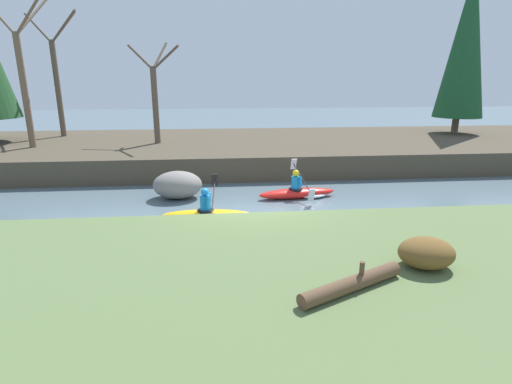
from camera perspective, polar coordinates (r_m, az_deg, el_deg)
name	(u,v)px	position (r m, az deg, el deg)	size (l,w,h in m)	color
ground_plane	(253,225)	(11.43, -0.48, -4.68)	(90.00, 90.00, 0.00)	slate
riverbank_near	(283,319)	(6.53, 3.86, -17.66)	(44.00, 7.85, 0.84)	#5B7042
riverbank_far	(236,150)	(20.48, -2.86, 6.05)	(44.00, 9.56, 1.00)	#4C4233
conifer_tree_mid_left	(466,42)	(25.32, 27.86, 18.42)	(2.59, 2.59, 8.84)	brown
bare_tree_upstream	(24,77)	(20.67, -30.26, 14.03)	(3.60, 3.55, 6.53)	brown
bare_tree_mid_upstream	(57,77)	(23.97, -26.52, 14.48)	(3.59, 3.55, 6.51)	brown
bare_tree_mid_downstream	(155,96)	(19.80, -14.19, 13.17)	(2.63, 2.60, 4.69)	brown
shrub_clump_second	(426,253)	(7.62, 23.16, -7.98)	(0.98, 0.82, 0.53)	brown
kayaker_lead	(300,192)	(13.98, 6.29, -0.03)	(2.80, 2.07, 1.20)	red
kayaker_middle	(211,215)	(11.71, -6.39, -3.23)	(2.79, 2.07, 1.20)	yellow
boulder_midstream	(178,185)	(14.05, -11.14, 1.01)	(1.68, 1.32, 0.95)	gray
driftwood_log	(352,284)	(6.52, 13.55, -12.62)	(1.89, 1.10, 0.44)	brown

